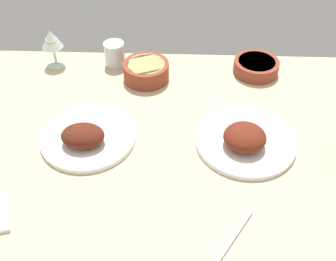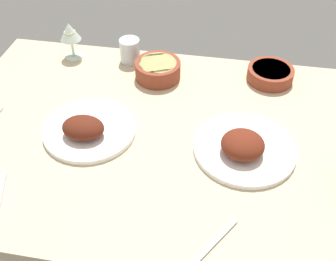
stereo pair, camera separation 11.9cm
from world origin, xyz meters
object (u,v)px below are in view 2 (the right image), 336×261
Objects in this scene: bowl_potatoes at (158,69)px; wine_glass at (70,33)px; plate_far_side at (88,129)px; bowl_sauce at (270,74)px; spoon_loose at (213,244)px; water_tumbler at (130,51)px; plate_center_main at (244,147)px.

bowl_potatoes is 1.14× the size of wine_glass.
bowl_potatoes is at bearing -115.00° from plate_far_side.
spoon_loose is (13.47, 69.01, -2.17)cm from bowl_sauce.
plate_far_side is 41.06cm from water_tumbler.
wine_glass is 0.77× the size of spoon_loose.
bowl_potatoes is at bearing -124.70° from spoon_loose.
spoon_loose is (-37.58, 72.10, -4.02)cm from water_tumbler.
plate_center_main is at bearing 136.79° from water_tumbler.
spoon_loose is (-59.40, 71.07, -9.53)cm from wine_glass.
spoon_loose is at bearing 142.46° from plate_far_side.
plate_far_side reaches higher than bowl_sauce.
bowl_sauce is at bearing -101.66° from plate_center_main.
water_tumbler is (12.07, -8.44, 1.09)cm from bowl_potatoes.
wine_glass is 1.58× the size of water_tumbler.
bowl_potatoes is 0.88× the size of spoon_loose.
wine_glass is (18.77, -39.85, 7.84)cm from plate_far_side.
bowl_potatoes is (-15.12, -32.43, 1.25)cm from plate_far_side.
wine_glass reaches higher than spoon_loose.
plate_center_main is at bearing -156.85° from spoon_loose.
plate_center_main is 1.63× the size of spoon_loose.
wine_glass is at bearing -106.65° from spoon_loose.
bowl_sauce is at bearing 178.38° from wine_glass.
spoon_loose is at bearing 129.89° from wine_glass.
wine_glass is at bearing 2.70° from water_tumbler.
bowl_sauce is (-38.98, -5.35, -0.76)cm from bowl_potatoes.
plate_far_side is at bearing 0.24° from plate_center_main.
water_tumbler is 0.49× the size of spoon_loose.
bowl_potatoes is (31.23, -32.24, 0.98)cm from plate_center_main.
bowl_sauce is 1.80× the size of water_tumbler.
plate_far_side is 44.74cm from wine_glass.
bowl_sauce reaches higher than spoon_loose.
wine_glass is (72.87, -2.06, 7.35)cm from bowl_sauce.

